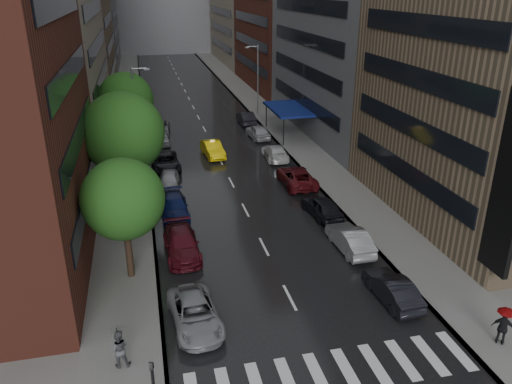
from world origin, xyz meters
TOP-DOWN VIEW (x-y plane):
  - ground at (0.00, 0.00)m, footprint 220.00×220.00m
  - road at (0.00, 50.00)m, footprint 14.00×140.00m
  - sidewalk_left at (-9.00, 50.00)m, footprint 4.00×140.00m
  - sidewalk_right at (9.00, 50.00)m, footprint 4.00×140.00m
  - crosswalk at (0.20, -2.00)m, footprint 13.15×2.80m
  - tree_near at (-8.60, 8.12)m, footprint 4.67×4.67m
  - tree_mid at (-8.60, 17.01)m, footprint 5.88×5.88m
  - tree_far at (-8.60, 31.26)m, footprint 5.33×5.33m
  - taxi at (-0.52, 29.56)m, footprint 2.12×4.85m
  - parked_cars_left at (-5.40, 21.32)m, footprint 2.83×41.62m
  - parked_cars_right at (5.40, 21.87)m, footprint 2.64×43.37m
  - ped_black_umbrella at (-9.07, 0.43)m, footprint 0.96×0.98m
  - ped_red_umbrella at (8.74, -2.14)m, footprint 1.06×1.02m
  - street_lamp_left at (-7.72, 30.00)m, footprint 1.74×0.22m
  - street_lamp_right at (7.72, 45.00)m, footprint 1.74×0.22m
  - awning at (8.98, 35.00)m, footprint 4.00×8.00m

SIDE VIEW (x-z plane):
  - ground at x=0.00m, z-range 0.00..0.00m
  - road at x=0.00m, z-range 0.00..0.01m
  - crosswalk at x=0.20m, z-range 0.01..0.02m
  - sidewalk_left at x=-9.00m, z-range 0.00..0.15m
  - sidewalk_right at x=9.00m, z-range 0.00..0.15m
  - parked_cars_left at x=-5.40m, z-range -0.03..1.48m
  - parked_cars_right at x=5.40m, z-range -0.02..1.55m
  - taxi at x=-0.52m, z-range 0.00..1.55m
  - ped_red_umbrella at x=8.74m, z-range 0.32..2.33m
  - ped_black_umbrella at x=-9.07m, z-range 0.33..2.42m
  - awning at x=8.98m, z-range 1.57..4.70m
  - street_lamp_left at x=-7.72m, z-range 0.39..9.39m
  - street_lamp_right at x=7.72m, z-range 0.39..9.39m
  - tree_near at x=-8.60m, z-range 1.37..8.81m
  - tree_far at x=-8.60m, z-range 1.57..10.06m
  - tree_mid at x=-8.60m, z-range 1.73..11.11m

